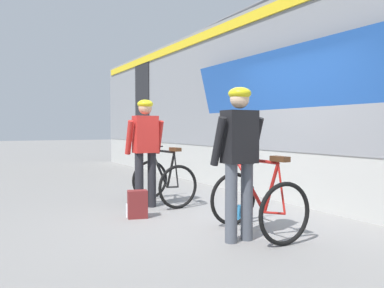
{
  "coord_description": "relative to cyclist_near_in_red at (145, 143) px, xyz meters",
  "views": [
    {
      "loc": [
        -3.04,
        -4.68,
        1.29
      ],
      "look_at": [
        -0.03,
        0.64,
        1.05
      ],
      "focal_mm": 36.36,
      "sensor_mm": 36.0,
      "label": 1
    }
  ],
  "objects": [
    {
      "name": "backpack_on_platform",
      "position": [
        -0.39,
        -0.63,
        -0.85
      ],
      "size": [
        0.32,
        0.25,
        0.4
      ],
      "primitive_type": "cube",
      "rotation": [
        0.0,
        0.0,
        -0.26
      ],
      "color": "maroon",
      "rests_on": "ground"
    },
    {
      "name": "cyclist_far_in_dark",
      "position": [
        0.19,
        -2.3,
        0.0
      ],
      "size": [
        0.61,
        0.31,
        1.76
      ],
      "color": "#4C515B",
      "rests_on": "ground"
    },
    {
      "name": "bicycle_far_red",
      "position": [
        0.55,
        -2.18,
        -0.65
      ],
      "size": [
        0.75,
        1.09,
        0.99
      ],
      "color": "black",
      "rests_on": "ground"
    },
    {
      "name": "bicycle_near_black",
      "position": [
        0.39,
        0.15,
        -0.65
      ],
      "size": [
        0.76,
        1.1,
        0.99
      ],
      "color": "black",
      "rests_on": "ground"
    },
    {
      "name": "ground_plane",
      "position": [
        0.59,
        -1.19,
        -1.05
      ],
      "size": [
        80.0,
        80.0,
        0.0
      ],
      "primitive_type": "plane",
      "color": "gray"
    },
    {
      "name": "cyclist_near_in_red",
      "position": [
        0.0,
        0.0,
        0.0
      ],
      "size": [
        0.62,
        0.32,
        1.76
      ],
      "color": "#232328",
      "rests_on": "ground"
    },
    {
      "name": "water_bottle_by_the_backpack",
      "position": [
        -0.49,
        -0.54,
        -0.95
      ],
      "size": [
        0.07,
        0.07,
        0.2
      ],
      "primitive_type": "cylinder",
      "color": "silver",
      "rests_on": "ground"
    },
    {
      "name": "water_bottle_near_the_bikes",
      "position": [
        0.74,
        -1.55,
        -0.94
      ],
      "size": [
        0.07,
        0.07,
        0.24
      ],
      "primitive_type": "cylinder",
      "color": "#338CCC",
      "rests_on": "ground"
    }
  ]
}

